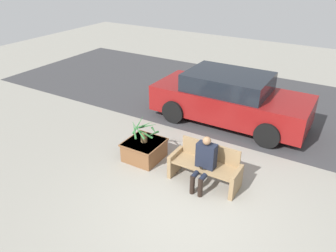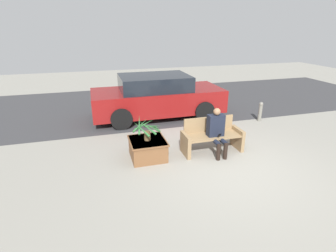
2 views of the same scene
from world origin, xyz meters
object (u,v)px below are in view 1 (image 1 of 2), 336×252
Objects in this scene: potted_plant at (144,132)px; bench at (206,166)px; parked_car at (229,98)px; planter_box at (144,149)px; person_seated at (204,161)px.

bench is at bearing -2.66° from potted_plant.
parked_car is at bearing 102.67° from bench.
potted_plant is 3.11m from parked_car.
bench is at bearing -2.26° from planter_box.
bench is at bearing 103.50° from person_seated.
bench is 0.31m from person_seated.
potted_plant reaches higher than planter_box.
parked_car reaches higher than bench.
person_seated is at bearing -8.25° from planter_box.
potted_plant is (-1.70, 0.26, 0.09)m from person_seated.
potted_plant is at bearing 171.36° from person_seated.
person_seated is 1.64× the size of potted_plant.
parked_car is at bearing 102.72° from person_seated.
planter_box is 3.16m from parked_car.
person_seated is at bearing -77.28° from parked_car.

